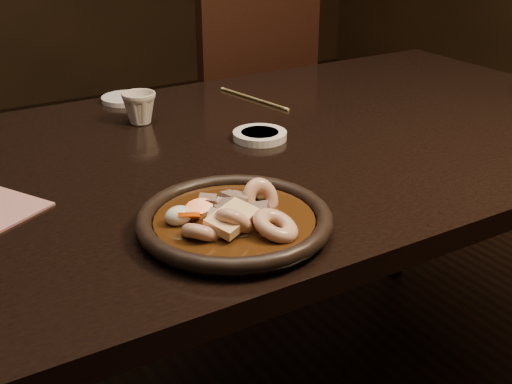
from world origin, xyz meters
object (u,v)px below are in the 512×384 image
chair (236,126)px  tea_cup (139,107)px  table (280,173)px  plate (235,221)px

chair → tea_cup: bearing=36.7°
table → plate: (-0.27, -0.29, 0.09)m
table → plate: 0.40m
tea_cup → table: bearing=-48.0°
table → tea_cup: (-0.20, 0.23, 0.11)m
table → tea_cup: bearing=132.0°
table → tea_cup: 0.32m
plate → table: bearing=47.4°
chair → tea_cup: size_ratio=13.22×
chair → tea_cup: (-0.50, -0.48, 0.27)m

